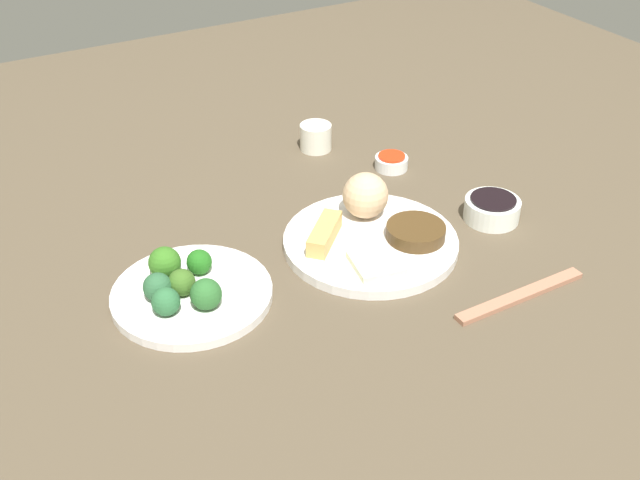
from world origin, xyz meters
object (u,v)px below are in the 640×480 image
at_px(teacup, 316,137).
at_px(sauce_ramekin_sweet_and_sour, 391,163).
at_px(chopsticks_pair, 521,296).
at_px(broccoli_plate, 192,294).
at_px(soy_sauce_bowl, 492,210).
at_px(main_plate, 370,244).

bearing_deg(teacup, sauce_ramekin_sweet_and_sour, -58.53).
bearing_deg(chopsticks_pair, broccoli_plate, 150.62).
height_order(broccoli_plate, chopsticks_pair, broccoli_plate).
distance_m(soy_sauce_bowl, sauce_ramekin_sweet_and_sour, 0.23).
height_order(soy_sauce_bowl, chopsticks_pair, soy_sauce_bowl).
height_order(teacup, chopsticks_pair, teacup).
bearing_deg(chopsticks_pair, sauce_ramekin_sweet_and_sour, 82.58).
relative_size(broccoli_plate, chopsticks_pair, 1.03).
relative_size(sauce_ramekin_sweet_and_sour, chopsticks_pair, 0.27).
distance_m(broccoli_plate, chopsticks_pair, 0.47).
xyz_separation_m(broccoli_plate, teacup, (0.38, 0.32, 0.02)).
distance_m(main_plate, teacup, 0.35).
bearing_deg(soy_sauce_bowl, sauce_ramekin_sweet_and_sour, 101.64).
distance_m(main_plate, soy_sauce_bowl, 0.22).
relative_size(soy_sauce_bowl, teacup, 1.51).
height_order(broccoli_plate, teacup, teacup).
xyz_separation_m(main_plate, teacup, (0.09, 0.34, 0.02)).
bearing_deg(broccoli_plate, chopsticks_pair, -29.38).
xyz_separation_m(teacup, chopsticks_pair, (0.03, -0.55, -0.02)).
distance_m(soy_sauce_bowl, chopsticks_pair, 0.21).
xyz_separation_m(sauce_ramekin_sweet_and_sour, chopsticks_pair, (-0.05, -0.41, -0.01)).
relative_size(soy_sauce_bowl, chopsticks_pair, 0.41).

